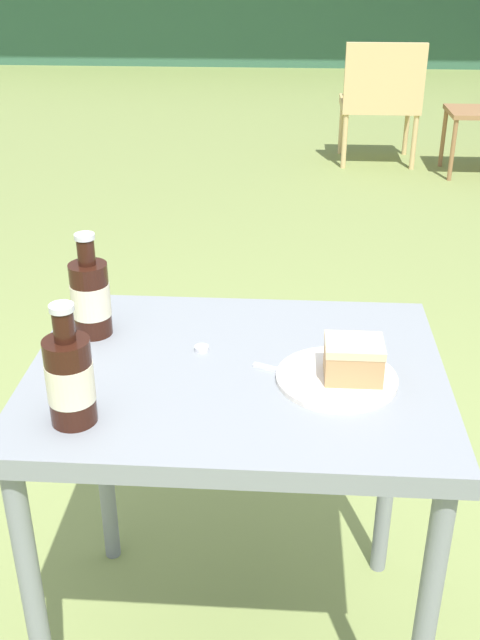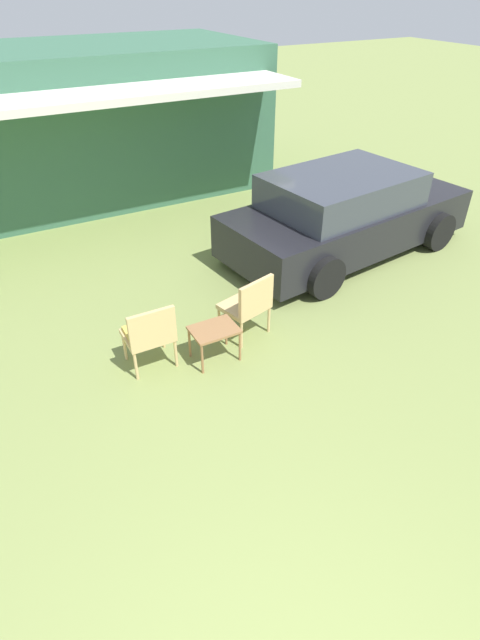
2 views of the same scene
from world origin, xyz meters
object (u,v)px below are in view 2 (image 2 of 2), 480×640
object	(u,v)px
wicker_chair_plain	(249,303)
garden_side_table	(214,332)
wicker_chair_cushioned	(149,333)
parked_car	(345,214)

from	to	relation	value
wicker_chair_plain	garden_side_table	size ratio (longest dim) A/B	1.57
wicker_chair_cushioned	parked_car	bearing A→B (deg)	-161.06
parked_car	wicker_chair_cushioned	distance (m)	4.05
garden_side_table	wicker_chair_plain	bearing A→B (deg)	19.98
wicker_chair_cushioned	wicker_chair_plain	bearing A→B (deg)	179.28
parked_car	wicker_chair_cushioned	size ratio (longest dim) A/B	5.09
wicker_chair_cushioned	wicker_chair_plain	xyz separation A→B (m)	(1.30, -0.02, 0.01)
wicker_chair_plain	garden_side_table	bearing A→B (deg)	5.35
wicker_chair_cushioned	wicker_chair_plain	distance (m)	1.30
wicker_chair_cushioned	wicker_chair_plain	world-z (taller)	same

